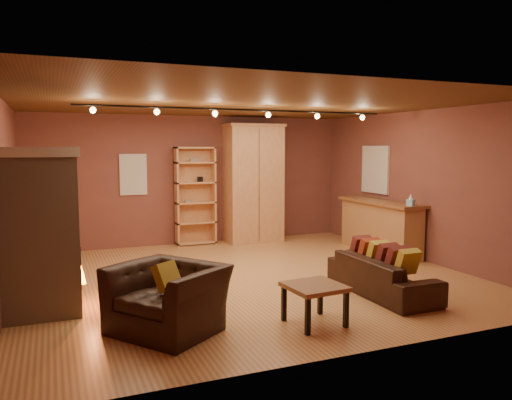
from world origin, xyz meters
name	(u,v)px	position (x,y,z in m)	size (l,w,h in m)	color
floor	(247,278)	(0.00, 0.00, 0.00)	(7.00, 7.00, 0.00)	#A86C3B
ceiling	(247,104)	(0.00, 0.00, 2.80)	(7.00, 7.00, 0.00)	brown
back_wall	(193,180)	(0.00, 3.25, 1.40)	(7.00, 0.02, 2.80)	brown
left_wall	(3,201)	(-3.50, 0.00, 1.40)	(0.02, 6.50, 2.80)	brown
right_wall	(421,186)	(3.50, 0.00, 1.40)	(0.02, 6.50, 2.80)	brown
fireplace	(41,231)	(-3.04, -0.60, 1.06)	(1.01, 0.98, 2.12)	tan
back_window	(133,175)	(-1.30, 3.23, 1.55)	(0.56, 0.04, 0.86)	silver
bookcase	(194,195)	(-0.01, 3.14, 1.08)	(0.87, 0.34, 2.13)	tan
armoire	(253,183)	(1.29, 2.91, 1.32)	(1.29, 0.73, 2.63)	tan
bar_counter	(380,226)	(3.20, 0.82, 0.54)	(0.59, 2.20, 1.05)	#AF7F50
tissue_box	(411,201)	(3.15, -0.14, 1.15)	(0.17, 0.17, 0.23)	#8DC3E2
right_window	(375,169)	(3.47, 1.40, 1.65)	(0.05, 0.90, 1.00)	silver
loveseat	(382,268)	(1.47, -1.59, 0.39)	(0.56, 1.87, 0.77)	black
armchair	(167,287)	(-1.71, -1.86, 0.52)	(1.32, 1.40, 1.03)	black
coffee_table	(315,290)	(-0.03, -2.31, 0.41)	(0.69, 0.69, 0.49)	brown
track_rail	(242,112)	(0.00, 0.20, 2.69)	(5.20, 0.09, 0.13)	black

